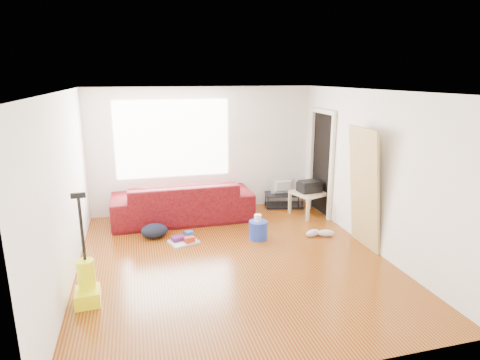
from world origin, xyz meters
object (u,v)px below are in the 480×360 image
object	(u,v)px
sofa	(183,220)
cleaning_tray	(184,240)
bucket	(258,239)
backpack	(155,237)
tv_stand	(284,200)
vacuum	(87,283)
side_table	(309,195)

from	to	relation	value
sofa	cleaning_tray	size ratio (longest dim) A/B	4.90
bucket	backpack	world-z (taller)	bucket
tv_stand	vacuum	world-z (taller)	vacuum
backpack	vacuum	distance (m)	2.09
tv_stand	cleaning_tray	size ratio (longest dim) A/B	1.59
side_table	cleaning_tray	distance (m)	2.72
cleaning_tray	vacuum	xyz separation A→B (m)	(-1.37, -1.53, 0.21)
cleaning_tray	side_table	bearing A→B (deg)	16.49
bucket	tv_stand	bearing A→B (deg)	55.65
sofa	side_table	distance (m)	2.52
tv_stand	cleaning_tray	distance (m)	2.66
sofa	side_table	size ratio (longest dim) A/B	3.56
vacuum	tv_stand	bearing A→B (deg)	35.56
sofa	tv_stand	distance (m)	2.19
sofa	bucket	world-z (taller)	sofa
tv_stand	vacuum	size ratio (longest dim) A/B	0.61
sofa	bucket	distance (m)	1.68
tv_stand	vacuum	distance (m)	4.66
bucket	cleaning_tray	world-z (taller)	cleaning_tray
sofa	cleaning_tray	distance (m)	1.10
side_table	cleaning_tray	xyz separation A→B (m)	(-2.58, -0.76, -0.35)
backpack	vacuum	xyz separation A→B (m)	(-0.90, -1.87, 0.26)
sofa	backpack	xyz separation A→B (m)	(-0.59, -0.75, 0.00)
bucket	vacuum	size ratio (longest dim) A/B	0.23
cleaning_tray	tv_stand	bearing A→B (deg)	30.91
tv_stand	cleaning_tray	xyz separation A→B (m)	(-2.28, -1.37, -0.11)
bucket	backpack	bearing A→B (deg)	163.64
sofa	vacuum	size ratio (longest dim) A/B	1.89
side_table	vacuum	size ratio (longest dim) A/B	0.53
sofa	bucket	size ratio (longest dim) A/B	8.36
cleaning_tray	backpack	bearing A→B (deg)	143.75
side_table	cleaning_tray	size ratio (longest dim) A/B	1.38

